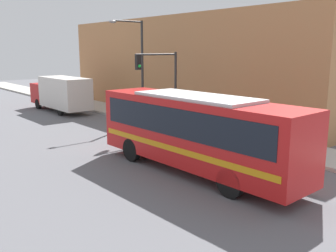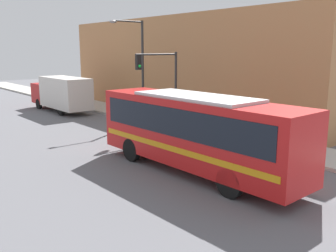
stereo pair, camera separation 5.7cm
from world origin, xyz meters
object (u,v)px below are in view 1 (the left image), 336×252
object	(u,v)px
parking_meter	(193,119)
pedestrian_near_corner	(175,109)
city_bus	(195,128)
street_lamp	(138,61)
fire_hydrant	(239,136)
delivery_truck	(61,93)
traffic_light_pole	(162,76)

from	to	relation	value
parking_meter	pedestrian_near_corner	size ratio (longest dim) A/B	0.64
city_bus	pedestrian_near_corner	distance (m)	10.54
street_lamp	fire_hydrant	bearing A→B (deg)	-89.19
city_bus	pedestrian_near_corner	size ratio (longest dim) A/B	5.62
delivery_truck	parking_meter	distance (m)	13.95
parking_meter	pedestrian_near_corner	distance (m)	3.11
street_lamp	parking_meter	bearing A→B (deg)	-88.67
city_bus	fire_hydrant	size ratio (longest dim) A/B	14.68
traffic_light_pole	pedestrian_near_corner	bearing A→B (deg)	27.39
parking_meter	street_lamp	world-z (taller)	street_lamp
parking_meter	delivery_truck	bearing A→B (deg)	100.65
fire_hydrant	pedestrian_near_corner	xyz separation A→B (m)	(1.04, 6.62, 0.59)
city_bus	fire_hydrant	bearing A→B (deg)	18.48
fire_hydrant	parking_meter	distance (m)	3.72
parking_meter	street_lamp	xyz separation A→B (m)	(-0.13, 5.67, 3.45)
delivery_truck	traffic_light_pole	bearing A→B (deg)	-82.49
delivery_truck	pedestrian_near_corner	world-z (taller)	delivery_truck
delivery_truck	parking_meter	bearing A→B (deg)	-79.35
street_lamp	pedestrian_near_corner	distance (m)	4.45
city_bus	delivery_truck	size ratio (longest dim) A/B	1.30
traffic_light_pole	parking_meter	distance (m)	3.35
pedestrian_near_corner	city_bus	bearing A→B (deg)	-126.46
pedestrian_near_corner	fire_hydrant	bearing A→B (deg)	-98.91
delivery_truck	parking_meter	xyz separation A→B (m)	(2.58, -13.70, -0.64)
fire_hydrant	pedestrian_near_corner	size ratio (longest dim) A/B	0.38
pedestrian_near_corner	delivery_truck	bearing A→B (deg)	108.54
fire_hydrant	traffic_light_pole	xyz separation A→B (m)	(-1.02, 5.56, 3.05)
street_lamp	pedestrian_near_corner	bearing A→B (deg)	-66.90
street_lamp	traffic_light_pole	bearing A→B (deg)	-103.07
fire_hydrant	parking_meter	size ratio (longest dim) A/B	0.60
traffic_light_pole	parking_meter	size ratio (longest dim) A/B	4.17
city_bus	parking_meter	xyz separation A→B (m)	(5.21, 5.53, -0.98)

